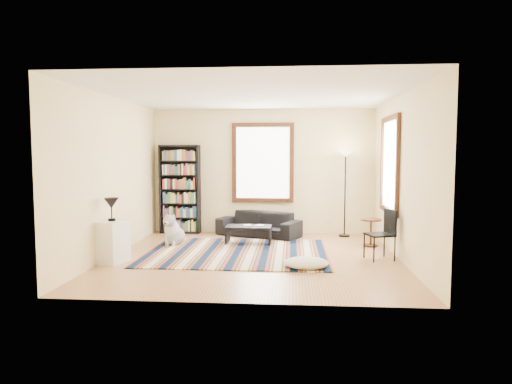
# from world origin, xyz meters

# --- Properties ---
(floor) EXTENTS (5.00, 5.00, 0.10)m
(floor) POSITION_xyz_m (0.00, 0.00, -0.05)
(floor) COLOR tan
(floor) RESTS_ON ground
(ceiling) EXTENTS (5.00, 5.00, 0.10)m
(ceiling) POSITION_xyz_m (0.00, 0.00, 2.85)
(ceiling) COLOR white
(ceiling) RESTS_ON floor
(wall_back) EXTENTS (5.00, 0.10, 2.80)m
(wall_back) POSITION_xyz_m (0.00, 2.55, 1.40)
(wall_back) COLOR #FFDFAB
(wall_back) RESTS_ON floor
(wall_front) EXTENTS (5.00, 0.10, 2.80)m
(wall_front) POSITION_xyz_m (0.00, -2.55, 1.40)
(wall_front) COLOR #FFDFAB
(wall_front) RESTS_ON floor
(wall_left) EXTENTS (0.10, 5.00, 2.80)m
(wall_left) POSITION_xyz_m (-2.55, 0.00, 1.40)
(wall_left) COLOR #FFDFAB
(wall_left) RESTS_ON floor
(wall_right) EXTENTS (0.10, 5.00, 2.80)m
(wall_right) POSITION_xyz_m (2.55, 0.00, 1.40)
(wall_right) COLOR #FFDFAB
(wall_right) RESTS_ON floor
(window_back) EXTENTS (1.20, 0.06, 1.60)m
(window_back) POSITION_xyz_m (0.00, 2.47, 1.60)
(window_back) COLOR white
(window_back) RESTS_ON wall_back
(window_right) EXTENTS (0.06, 1.20, 1.60)m
(window_right) POSITION_xyz_m (2.47, 0.80, 1.60)
(window_right) COLOR white
(window_right) RESTS_ON wall_right
(rug) EXTENTS (3.26, 2.61, 0.02)m
(rug) POSITION_xyz_m (-0.33, 0.30, 0.01)
(rug) COLOR #0C1E3C
(rug) RESTS_ON floor
(sofa) EXTENTS (1.95, 1.40, 0.53)m
(sofa) POSITION_xyz_m (-0.07, 2.05, 0.27)
(sofa) COLOR black
(sofa) RESTS_ON floor
(bookshelf) EXTENTS (0.90, 0.30, 2.00)m
(bookshelf) POSITION_xyz_m (-1.87, 2.32, 1.00)
(bookshelf) COLOR black
(bookshelf) RESTS_ON floor
(coffee_table) EXTENTS (1.02, 0.81, 0.36)m
(coffee_table) POSITION_xyz_m (-0.20, 1.17, 0.18)
(coffee_table) COLOR black
(coffee_table) RESTS_ON floor
(book_a) EXTENTS (0.22, 0.19, 0.02)m
(book_a) POSITION_xyz_m (-0.30, 1.17, 0.37)
(book_a) COLOR beige
(book_a) RESTS_ON coffee_table
(book_b) EXTENTS (0.20, 0.24, 0.02)m
(book_b) POSITION_xyz_m (-0.05, 1.22, 0.37)
(book_b) COLOR beige
(book_b) RESTS_ON coffee_table
(floor_cushion) EXTENTS (0.73, 0.56, 0.18)m
(floor_cushion) POSITION_xyz_m (0.89, -0.75, 0.09)
(floor_cushion) COLOR silver
(floor_cushion) RESTS_ON floor
(floor_lamp) EXTENTS (0.32, 0.32, 1.86)m
(floor_lamp) POSITION_xyz_m (1.81, 2.15, 0.93)
(floor_lamp) COLOR black
(floor_lamp) RESTS_ON floor
(side_table) EXTENTS (0.46, 0.46, 0.54)m
(side_table) POSITION_xyz_m (2.20, 1.10, 0.27)
(side_table) COLOR #412410
(side_table) RESTS_ON floor
(folding_chair) EXTENTS (0.52, 0.51, 0.86)m
(folding_chair) POSITION_xyz_m (2.15, -0.03, 0.43)
(folding_chair) COLOR black
(folding_chair) RESTS_ON floor
(white_cabinet) EXTENTS (0.49, 0.58, 0.70)m
(white_cabinet) POSITION_xyz_m (-2.30, -0.60, 0.35)
(white_cabinet) COLOR white
(white_cabinet) RESTS_ON floor
(table_lamp) EXTENTS (0.28, 0.28, 0.38)m
(table_lamp) POSITION_xyz_m (-2.30, -0.60, 0.89)
(table_lamp) COLOR black
(table_lamp) RESTS_ON white_cabinet
(dog) EXTENTS (0.57, 0.71, 0.63)m
(dog) POSITION_xyz_m (-1.64, 0.89, 0.31)
(dog) COLOR silver
(dog) RESTS_ON floor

